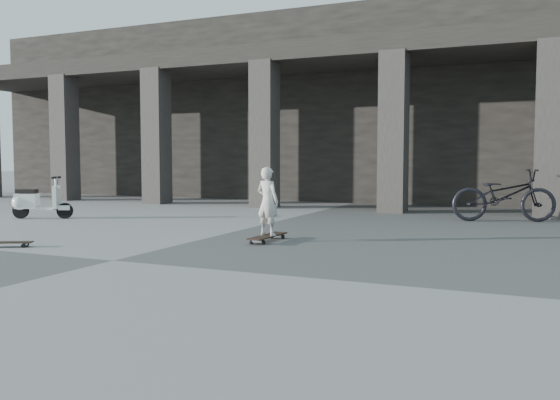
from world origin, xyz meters
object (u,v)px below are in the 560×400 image
at_px(longboard, 268,237).
at_px(scooter, 32,202).
at_px(bicycle, 504,195).
at_px(child, 268,201).
at_px(skateboard_spare, 9,243).

distance_m(longboard, scooter, 6.55).
xyz_separation_m(longboard, bicycle, (3.35, 4.82, 0.49)).
distance_m(scooter, bicycle, 10.43).
bearing_deg(child, bicycle, -111.09).
distance_m(longboard, bicycle, 5.89).
relative_size(skateboard_spare, scooter, 0.55).
xyz_separation_m(skateboard_spare, bicycle, (6.73, 6.99, 0.50)).
height_order(skateboard_spare, bicycle, bicycle).
height_order(longboard, skateboard_spare, longboard).
relative_size(skateboard_spare, child, 0.64).
bearing_deg(bicycle, scooter, 92.92).
relative_size(skateboard_spare, bicycle, 0.33).
relative_size(longboard, scooter, 0.80).
distance_m(child, scooter, 6.55).
height_order(skateboard_spare, child, child).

